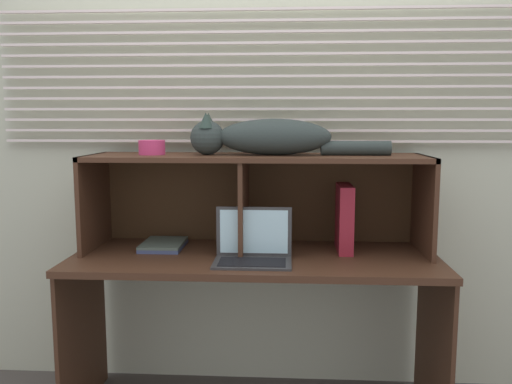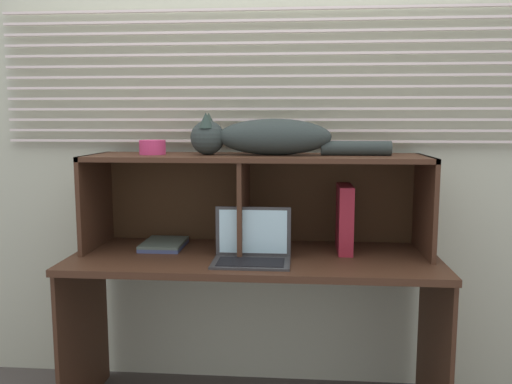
# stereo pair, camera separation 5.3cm
# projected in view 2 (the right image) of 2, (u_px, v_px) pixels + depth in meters

# --- Properties ---
(back_panel_with_blinds) EXTENTS (4.40, 0.08, 2.50)m
(back_panel_with_blinds) POSITION_uv_depth(u_px,v_px,m) (260.00, 138.00, 2.63)
(back_panel_with_blinds) COLOR beige
(back_panel_with_blinds) RESTS_ON ground
(desk) EXTENTS (1.62, 0.62, 0.75)m
(desk) POSITION_uv_depth(u_px,v_px,m) (254.00, 284.00, 2.37)
(desk) COLOR #422719
(desk) RESTS_ON ground
(hutch_shelf_unit) EXTENTS (1.54, 0.40, 0.44)m
(hutch_shelf_unit) POSITION_uv_depth(u_px,v_px,m) (255.00, 181.00, 2.44)
(hutch_shelf_unit) COLOR #422719
(hutch_shelf_unit) RESTS_ON desk
(cat) EXTENTS (0.90, 0.19, 0.19)m
(cat) POSITION_uv_depth(u_px,v_px,m) (265.00, 137.00, 2.37)
(cat) COLOR #2D3734
(cat) RESTS_ON hutch_shelf_unit
(laptop) EXTENTS (0.33, 0.20, 0.23)m
(laptop) POSITION_uv_depth(u_px,v_px,m) (251.00, 250.00, 2.23)
(laptop) COLOR #353535
(laptop) RESTS_ON desk
(binder_upright) EXTENTS (0.06, 0.23, 0.31)m
(binder_upright) POSITION_uv_depth(u_px,v_px,m) (345.00, 218.00, 2.39)
(binder_upright) COLOR maroon
(binder_upright) RESTS_ON desk
(book_stack) EXTENTS (0.19, 0.25, 0.03)m
(book_stack) POSITION_uv_depth(u_px,v_px,m) (164.00, 244.00, 2.48)
(book_stack) COLOR #3C4972
(book_stack) RESTS_ON desk
(small_basket) EXTENTS (0.12, 0.12, 0.07)m
(small_basket) POSITION_uv_depth(u_px,v_px,m) (152.00, 147.00, 2.42)
(small_basket) COLOR #CE396D
(small_basket) RESTS_ON hutch_shelf_unit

